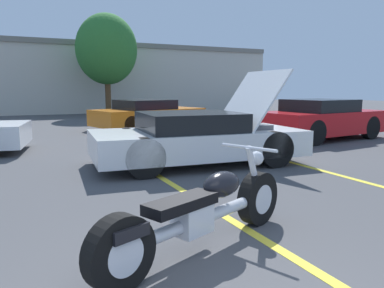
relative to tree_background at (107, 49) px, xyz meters
name	(u,v)px	position (x,y,z in m)	size (l,w,h in m)	color
parking_stripe_middle	(221,214)	(-2.57, -17.39, -3.68)	(0.12, 5.10, 0.01)	yellow
parking_stripe_back	(383,187)	(0.41, -17.39, -3.68)	(0.12, 5.10, 0.01)	yellow
far_building	(30,75)	(-3.82, 4.24, -1.35)	(32.00, 4.20, 4.40)	beige
tree_background	(107,49)	(0.00, 0.00, 0.00)	(3.38, 3.38, 5.64)	brown
motorcycle	(202,213)	(-3.26, -18.24, -3.31)	(2.44, 1.19, 0.94)	black
show_car_hood_open	(199,137)	(-1.43, -14.46, -3.13)	(4.40, 2.27, 1.94)	white
parked_car_mid_row	(148,115)	(-0.18, -7.55, -3.14)	(4.57, 2.91, 1.12)	orange
parked_car_right_row	(322,120)	(3.70, -12.64, -3.08)	(4.26, 2.27, 1.22)	red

